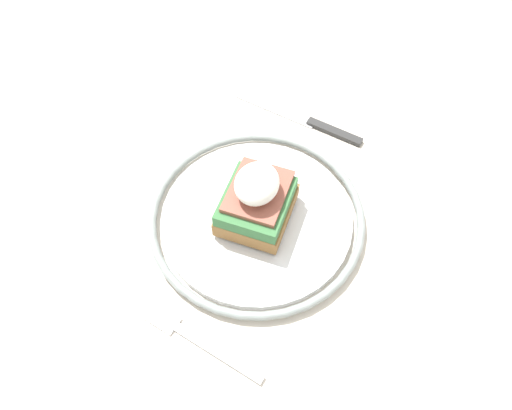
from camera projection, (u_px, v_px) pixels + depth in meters
ground_plane at (262, 359)px, 1.24m from camera, size 6.00×6.00×0.00m
dining_table at (266, 242)px, 0.73m from camera, size 1.05×0.67×0.72m
plate at (256, 217)px, 0.61m from camera, size 0.26×0.26×0.02m
sandwich at (255, 199)px, 0.57m from camera, size 0.09×0.08×0.08m
fork at (197, 340)px, 0.53m from camera, size 0.05×0.14×0.00m
knife at (308, 121)px, 0.70m from camera, size 0.05×0.19×0.01m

